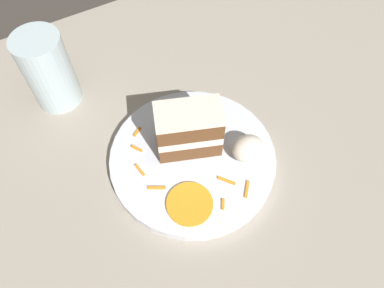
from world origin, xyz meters
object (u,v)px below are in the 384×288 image
(cake_slice, at_px, (189,130))
(cream_dollop, at_px, (248,149))
(plate, at_px, (192,158))
(orange_garnish, at_px, (189,204))
(drinking_glass, at_px, (50,75))

(cake_slice, distance_m, cream_dollop, 0.09)
(plate, height_order, orange_garnish, orange_garnish)
(cake_slice, xyz_separation_m, orange_garnish, (-0.05, -0.09, -0.04))
(cake_slice, relative_size, orange_garnish, 1.59)
(cake_slice, bearing_deg, plate, -172.05)
(plate, distance_m, orange_garnish, 0.08)
(plate, bearing_deg, drinking_glass, 122.01)
(cream_dollop, bearing_deg, cake_slice, 140.09)
(orange_garnish, bearing_deg, plate, 57.85)
(plate, height_order, drinking_glass, drinking_glass)
(cake_slice, distance_m, drinking_glass, 0.25)
(plate, bearing_deg, cake_slice, 77.52)
(cake_slice, bearing_deg, cream_dollop, -109.48)
(cream_dollop, relative_size, orange_garnish, 0.72)
(cream_dollop, distance_m, orange_garnish, 0.12)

